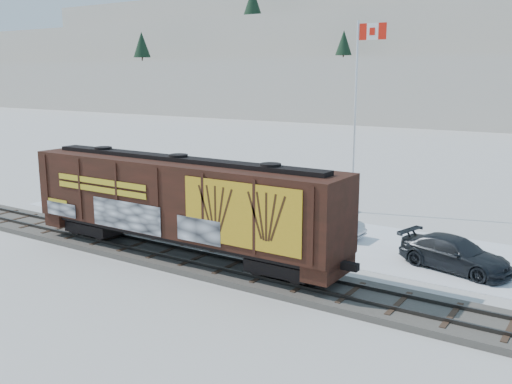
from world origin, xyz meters
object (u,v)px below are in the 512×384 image
Objects in this scene: car_silver at (200,210)px; car_dark at (455,254)px; hopper_railcar at (180,200)px; flagpole at (356,143)px; car_white at (325,223)px.

car_dark reaches higher than car_silver.
flagpole is (2.93, 13.93, 1.54)m from hopper_railcar.
car_silver is at bearing 121.96° from hopper_railcar.
flagpole is at bearing 9.41° from car_white.
flagpole reaches higher than car_silver.
flagpole is 12.33m from car_dark.
car_dark is at bearing -43.01° from flagpole.
hopper_railcar is 14.32m from flagpole.
flagpole is 2.97× the size of car_silver.
car_white is at bearing 63.20° from hopper_railcar.
car_white is 0.85× the size of car_dark.
car_dark is (11.52, 5.92, -2.24)m from hopper_railcar.
hopper_railcar is 3.86× the size of car_white.
hopper_railcar is 13.15m from car_dark.
hopper_railcar is at bearing -126.74° from car_silver.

